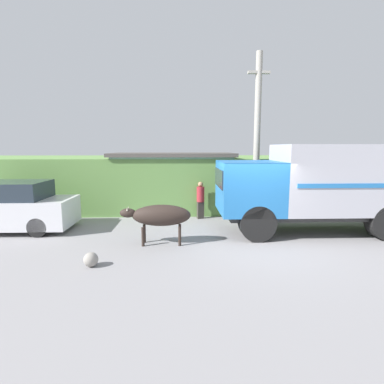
# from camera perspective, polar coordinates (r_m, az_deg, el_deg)

# --- Properties ---
(ground_plane) EXTENTS (60.00, 60.00, 0.00)m
(ground_plane) POSITION_cam_1_polar(r_m,az_deg,el_deg) (9.74, 11.94, -9.64)
(ground_plane) COLOR gray
(hillside_embankment) EXTENTS (32.00, 6.29, 2.51)m
(hillside_embankment) POSITION_cam_1_polar(r_m,az_deg,el_deg) (16.16, 6.18, 2.23)
(hillside_embankment) COLOR #608C47
(hillside_embankment) RESTS_ON ground_plane
(building_backdrop) EXTENTS (5.62, 2.70, 2.75)m
(building_backdrop) POSITION_cam_1_polar(r_m,az_deg,el_deg) (14.06, -3.64, 1.89)
(building_backdrop) COLOR #8CC69E
(building_backdrop) RESTS_ON ground_plane
(cargo_truck) EXTENTS (6.85, 2.33, 3.10)m
(cargo_truck) POSITION_cam_1_polar(r_m,az_deg,el_deg) (11.36, 23.41, 1.48)
(cargo_truck) COLOR #2D2D2D
(cargo_truck) RESTS_ON ground_plane
(brown_cow) EXTENTS (2.18, 0.66, 1.25)m
(brown_cow) POSITION_cam_1_polar(r_m,az_deg,el_deg) (9.32, -6.14, -4.50)
(brown_cow) COLOR #2D231E
(brown_cow) RESTS_ON ground_plane
(parked_suv) EXTENTS (4.60, 1.90, 1.79)m
(parked_suv) POSITION_cam_1_polar(r_m,az_deg,el_deg) (12.67, -31.66, -2.52)
(parked_suv) COLOR silver
(parked_suv) RESTS_ON ground_plane
(pedestrian_on_hill) EXTENTS (0.39, 0.39, 1.57)m
(pedestrian_on_hill) POSITION_cam_1_polar(r_m,az_deg,el_deg) (12.64, 1.62, -1.24)
(pedestrian_on_hill) COLOR #38332D
(pedestrian_on_hill) RESTS_ON ground_plane
(utility_pole) EXTENTS (0.90, 0.26, 6.81)m
(utility_pole) POSITION_cam_1_polar(r_m,az_deg,el_deg) (12.91, 12.28, 10.54)
(utility_pole) COLOR #9E998E
(utility_pole) RESTS_ON ground_plane
(roadside_rock) EXTENTS (0.37, 0.37, 0.37)m
(roadside_rock) POSITION_cam_1_polar(r_m,az_deg,el_deg) (8.18, -18.71, -12.09)
(roadside_rock) COLOR gray
(roadside_rock) RESTS_ON ground_plane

